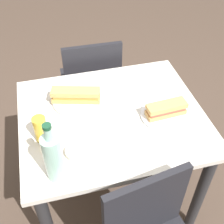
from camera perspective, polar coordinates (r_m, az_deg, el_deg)
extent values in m
plane|color=#47382D|center=(2.12, 0.00, -15.18)|extent=(8.00, 8.00, 0.00)
cube|color=beige|center=(1.54, 0.00, -0.94)|extent=(0.95, 0.81, 0.03)
cylinder|color=#262628|center=(1.76, 16.61, -14.92)|extent=(0.06, 0.06, 0.71)
cylinder|color=#262628|center=(2.03, -13.91, -3.88)|extent=(0.06, 0.06, 0.71)
cylinder|color=#262628|center=(2.14, 8.54, 0.09)|extent=(0.06, 0.06, 0.71)
cube|color=black|center=(2.23, -4.36, 5.97)|extent=(0.41, 0.41, 0.02)
cube|color=black|center=(1.96, -3.73, 7.65)|extent=(0.38, 0.04, 0.40)
cylinder|color=black|center=(2.54, -0.78, 4.78)|extent=(0.04, 0.04, 0.45)
cylinder|color=black|center=(2.50, -8.86, 3.54)|extent=(0.04, 0.04, 0.45)
cylinder|color=black|center=(2.28, 1.21, -0.74)|extent=(0.04, 0.04, 0.45)
cylinder|color=black|center=(2.24, -7.78, -2.21)|extent=(0.04, 0.04, 0.45)
cube|color=black|center=(1.31, 6.39, -17.91)|extent=(0.38, 0.09, 0.40)
cylinder|color=white|center=(1.55, 10.23, -0.57)|extent=(0.25, 0.25, 0.01)
cube|color=tan|center=(1.53, 10.32, -0.03)|extent=(0.21, 0.08, 0.02)
cube|color=#B74C3D|center=(1.52, 10.42, 0.56)|extent=(0.19, 0.07, 0.02)
cube|color=tan|center=(1.50, 10.52, 1.16)|extent=(0.21, 0.08, 0.02)
cube|color=silver|center=(1.59, 10.61, 1.45)|extent=(0.10, 0.03, 0.00)
cube|color=#59331E|center=(1.55, 7.83, 0.60)|extent=(0.08, 0.02, 0.01)
cylinder|color=silver|center=(1.61, -6.88, 2.13)|extent=(0.25, 0.25, 0.01)
cube|color=tan|center=(1.60, -6.94, 2.67)|extent=(0.27, 0.14, 0.02)
cube|color=#CC8438|center=(1.59, -7.01, 3.25)|extent=(0.24, 0.12, 0.02)
cube|color=tan|center=(1.57, -7.07, 3.85)|extent=(0.27, 0.14, 0.02)
cube|color=silver|center=(1.64, -5.40, 3.44)|extent=(0.09, 0.06, 0.00)
cube|color=#59331E|center=(1.67, -8.29, 4.05)|extent=(0.07, 0.05, 0.01)
cylinder|color=#99C6B7|center=(1.22, -11.20, -8.78)|extent=(0.08, 0.08, 0.23)
cylinder|color=#99C6B7|center=(1.11, -12.22, -4.11)|extent=(0.03, 0.03, 0.06)
cylinder|color=#19472D|center=(1.08, -12.50, -2.77)|extent=(0.03, 0.03, 0.02)
cylinder|color=gold|center=(1.41, -13.62, -3.22)|extent=(0.06, 0.06, 0.14)
cylinder|color=silver|center=(1.36, -7.21, -7.77)|extent=(0.09, 0.09, 0.03)
cube|color=white|center=(1.38, 5.71, -7.16)|extent=(0.16, 0.16, 0.00)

